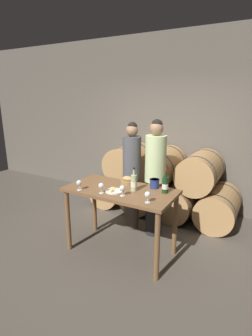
% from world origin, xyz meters
% --- Properties ---
extents(ground_plane, '(10.00, 10.00, 0.00)m').
position_xyz_m(ground_plane, '(0.00, 0.00, 0.00)').
color(ground_plane, '#564F44').
extents(stone_wall_back, '(10.00, 0.12, 3.20)m').
position_xyz_m(stone_wall_back, '(0.00, 2.04, 1.60)').
color(stone_wall_back, '#60594F').
rests_on(stone_wall_back, ground_plane).
extents(barrel_stack, '(2.66, 0.92, 1.20)m').
position_xyz_m(barrel_stack, '(0.00, 1.46, 0.56)').
color(barrel_stack, tan).
rests_on(barrel_stack, ground_plane).
extents(tasting_table, '(1.44, 0.73, 0.92)m').
position_xyz_m(tasting_table, '(0.00, 0.00, 0.78)').
color(tasting_table, brown).
rests_on(tasting_table, ground_plane).
extents(person_left, '(0.28, 0.28, 1.72)m').
position_xyz_m(person_left, '(-0.20, 0.68, 0.89)').
color(person_left, '#4C4238').
rests_on(person_left, ground_plane).
extents(person_right, '(0.31, 0.31, 1.78)m').
position_xyz_m(person_right, '(0.19, 0.68, 0.92)').
color(person_right, '#232326').
rests_on(person_right, ground_plane).
extents(wine_bottle_red, '(0.08, 0.08, 0.31)m').
position_xyz_m(wine_bottle_red, '(0.55, 0.16, 1.02)').
color(wine_bottle_red, '#193819').
rests_on(wine_bottle_red, tasting_table).
extents(wine_bottle_white, '(0.08, 0.08, 0.31)m').
position_xyz_m(wine_bottle_white, '(0.18, 0.03, 1.02)').
color(wine_bottle_white, '#ADBC7F').
rests_on(wine_bottle_white, tasting_table).
extents(blue_crock, '(0.13, 0.13, 0.12)m').
position_xyz_m(blue_crock, '(0.37, 0.26, 0.98)').
color(blue_crock, navy).
rests_on(blue_crock, tasting_table).
extents(bread_basket, '(0.19, 0.19, 0.11)m').
position_xyz_m(bread_basket, '(-0.02, 0.23, 0.96)').
color(bread_basket, olive).
rests_on(bread_basket, tasting_table).
extents(cheese_plate, '(0.23, 0.23, 0.04)m').
position_xyz_m(cheese_plate, '(-0.02, -0.12, 0.93)').
color(cheese_plate, white).
rests_on(cheese_plate, tasting_table).
extents(wine_glass_far_left, '(0.07, 0.07, 0.13)m').
position_xyz_m(wine_glass_far_left, '(-0.45, -0.29, 1.01)').
color(wine_glass_far_left, white).
rests_on(wine_glass_far_left, tasting_table).
extents(wine_glass_left, '(0.07, 0.07, 0.13)m').
position_xyz_m(wine_glass_left, '(-0.13, -0.24, 1.01)').
color(wine_glass_left, white).
rests_on(wine_glass_left, tasting_table).
extents(wine_glass_center, '(0.07, 0.07, 0.13)m').
position_xyz_m(wine_glass_center, '(0.14, -0.19, 1.01)').
color(wine_glass_center, white).
rests_on(wine_glass_center, tasting_table).
extents(wine_glass_right, '(0.07, 0.07, 0.13)m').
position_xyz_m(wine_glass_right, '(0.49, -0.23, 1.01)').
color(wine_glass_right, white).
rests_on(wine_glass_right, tasting_table).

